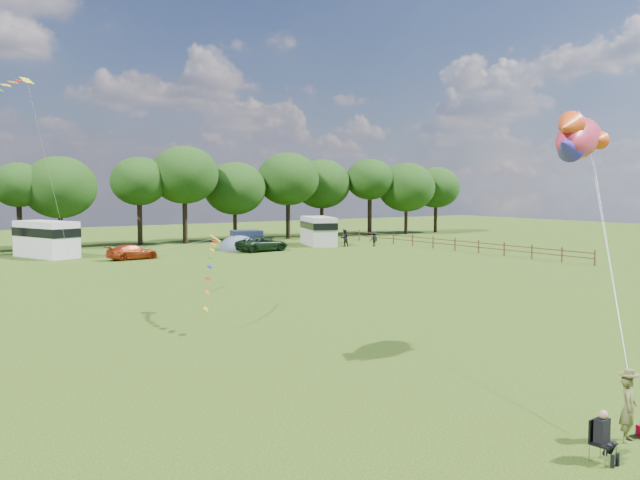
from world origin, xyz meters
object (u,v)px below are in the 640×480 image
campervan_c (46,238)px  fish_kite (577,138)px  camp_chair (601,431)px  car_d (262,244)px  walker_a (345,238)px  campervan_d (318,230)px  walker_b (374,239)px  kite_flyer (628,409)px  car_c (132,252)px  tent_greyblue (239,250)px

campervan_c → fish_kite: 47.99m
camp_chair → fish_kite: 13.17m
car_d → camp_chair: (-18.45, -48.54, 0.01)m
camp_chair → walker_a: walker_a is taller
campervan_d → walker_b: bearing=-119.6°
kite_flyer → walker_a: size_ratio=0.94×
campervan_c → kite_flyer: 53.63m
walker_a → walker_b: walker_a is taller
walker_a → car_d: bearing=-0.4°
camp_chair → walker_a: 55.79m
car_c → camp_chair: (-5.90, -48.10, 0.09)m
car_c → tent_greyblue: size_ratio=0.98×
car_d → campervan_c: (-18.02, 5.47, 0.96)m
fish_kite → walker_b: fish_kite is taller
camp_chair → walker_b: size_ratio=0.79×
kite_flyer → fish_kite: 11.89m
car_d → campervan_d: 8.73m
campervan_d → camp_chair: size_ratio=5.41×
kite_flyer → tent_greyblue: bearing=45.3°
car_d → campervan_d: bearing=-76.5°
car_c → walker_a: size_ratio=2.41×
tent_greyblue → walker_a: walker_a is taller
kite_flyer → car_d: bearing=43.2°
walker_b → car_c: bearing=-4.4°
kite_flyer → walker_a: bearing=33.8°
car_d → kite_flyer: 50.99m
car_c → kite_flyer: (-4.26, -47.70, 0.19)m
car_d → kite_flyer: kite_flyer is taller
tent_greyblue → kite_flyer: kite_flyer is taller
car_d → kite_flyer: size_ratio=3.15×
kite_flyer → fish_kite: fish_kite is taller
tent_greyblue → fish_kite: size_ratio=0.98×
camp_chair → walker_a: size_ratio=0.69×
car_c → campervan_d: size_ratio=0.64×
campervan_c → walker_a: 27.95m
car_d → tent_greyblue: (-1.28, 2.26, -0.68)m
kite_flyer → walker_b: size_ratio=1.09×
fish_kite → walker_a: fish_kite is taller
walker_b → kite_flyer: bearing=56.4°
campervan_d → fish_kite: 48.30m
campervan_d → camp_chair: (-26.65, -51.40, -0.85)m
tent_greyblue → fish_kite: bearing=-101.3°
kite_flyer → camp_chair: 1.69m
car_c → campervan_c: (-5.48, 5.91, 1.04)m
campervan_c → walker_a: campervan_c is taller
walker_b → campervan_c: bearing=-15.0°
car_d → fish_kite: (-10.00, -41.43, 7.19)m
campervan_d → tent_greyblue: campervan_d is taller
campervan_c → camp_chair: size_ratio=5.75×
walker_a → car_c: bearing=1.4°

